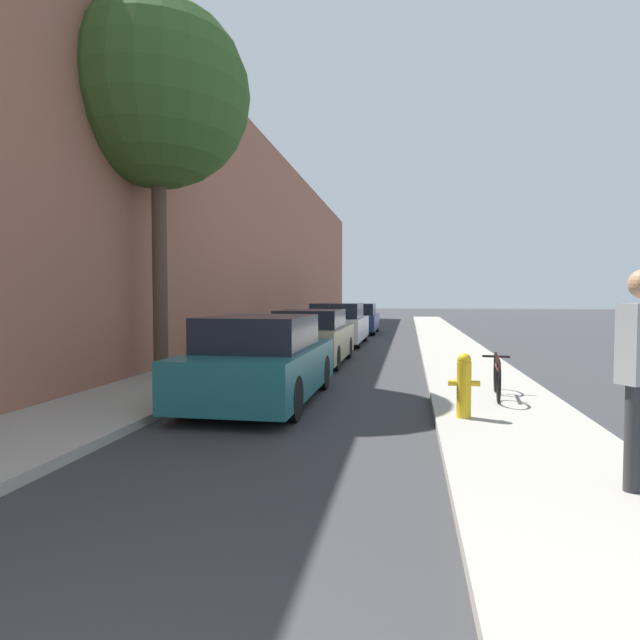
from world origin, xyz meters
The scene contains 11 objects.
ground_plane centered at (0.00, 16.00, 0.00)m, with size 120.00×120.00×0.00m, color #333335.
sidewalk_left centered at (-2.90, 16.00, 0.06)m, with size 2.00×52.00×0.12m.
sidewalk_right centered at (2.90, 16.00, 0.06)m, with size 2.00×52.00×0.12m.
building_facade_left centered at (-4.25, 16.00, 3.90)m, with size 0.70×52.00×7.81m.
parked_car_teal centered at (-0.82, 7.63, 0.67)m, with size 1.77×4.07×1.41m.
parked_car_champagne centered at (-0.92, 12.58, 0.66)m, with size 1.74×4.06×1.39m.
parked_car_white centered at (-0.98, 18.06, 0.71)m, with size 1.86×4.46×1.49m.
parked_car_navy centered at (-0.88, 23.87, 0.67)m, with size 1.89×3.97×1.40m.
street_tree_near centered at (-3.34, 9.13, 5.64)m, with size 3.61×3.61×7.35m.
fire_hydrant centered at (2.27, 6.51, 0.56)m, with size 0.41×0.19×0.86m.
bicycle centered at (2.93, 8.05, 0.47)m, with size 0.44×1.64×0.67m.
Camera 1 is at (1.55, -0.57, 1.72)m, focal length 29.32 mm.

